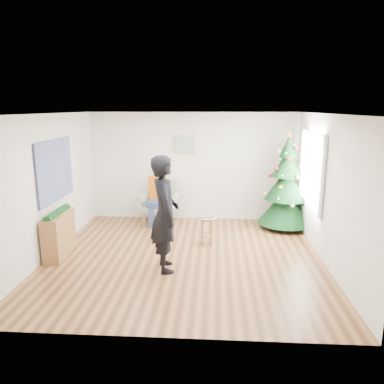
# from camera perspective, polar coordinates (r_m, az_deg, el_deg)

# --- Properties ---
(floor) EXTENTS (5.00, 5.00, 0.00)m
(floor) POSITION_cam_1_polar(r_m,az_deg,el_deg) (7.04, -1.14, -9.85)
(floor) COLOR brown
(floor) RESTS_ON ground
(ceiling) EXTENTS (5.00, 5.00, 0.00)m
(ceiling) POSITION_cam_1_polar(r_m,az_deg,el_deg) (6.50, -1.24, 11.83)
(ceiling) COLOR white
(ceiling) RESTS_ON wall_back
(wall_back) EXTENTS (5.00, 0.00, 5.00)m
(wall_back) POSITION_cam_1_polar(r_m,az_deg,el_deg) (9.10, 0.13, 3.88)
(wall_back) COLOR silver
(wall_back) RESTS_ON floor
(wall_front) EXTENTS (5.00, 0.00, 5.00)m
(wall_front) POSITION_cam_1_polar(r_m,az_deg,el_deg) (4.25, -4.02, -6.60)
(wall_front) COLOR silver
(wall_front) RESTS_ON floor
(wall_left) EXTENTS (0.00, 5.00, 5.00)m
(wall_left) POSITION_cam_1_polar(r_m,az_deg,el_deg) (7.29, -21.17, 0.78)
(wall_left) COLOR silver
(wall_left) RESTS_ON floor
(wall_right) EXTENTS (0.00, 5.00, 5.00)m
(wall_right) POSITION_cam_1_polar(r_m,az_deg,el_deg) (6.91, 19.96, 0.24)
(wall_right) COLOR silver
(wall_right) RESTS_ON floor
(window_panel) EXTENTS (0.04, 1.30, 1.40)m
(window_panel) POSITION_cam_1_polar(r_m,az_deg,el_deg) (7.81, 17.86, 3.27)
(window_panel) COLOR white
(window_panel) RESTS_ON wall_right
(curtains) EXTENTS (0.05, 1.75, 1.50)m
(curtains) POSITION_cam_1_polar(r_m,az_deg,el_deg) (7.80, 17.64, 3.27)
(curtains) COLOR white
(curtains) RESTS_ON wall_right
(christmas_tree) EXTENTS (1.22, 1.22, 2.20)m
(christmas_tree) POSITION_cam_1_polar(r_m,az_deg,el_deg) (8.67, 14.20, 0.96)
(christmas_tree) COLOR #3F2816
(christmas_tree) RESTS_ON floor
(stool) EXTENTS (0.37, 0.37, 0.56)m
(stool) POSITION_cam_1_polar(r_m,az_deg,el_deg) (7.58, 2.31, -5.87)
(stool) COLOR brown
(stool) RESTS_ON floor
(laptop) EXTENTS (0.35, 0.28, 0.02)m
(laptop) POSITION_cam_1_polar(r_m,az_deg,el_deg) (7.49, 2.33, -3.81)
(laptop) COLOR silver
(laptop) RESTS_ON stool
(armchair) EXTENTS (0.93, 0.90, 1.02)m
(armchair) POSITION_cam_1_polar(r_m,az_deg,el_deg) (8.95, -4.97, -2.36)
(armchair) COLOR gray
(armchair) RESTS_ON floor
(seated_person) EXTENTS (0.53, 0.69, 1.33)m
(seated_person) POSITION_cam_1_polar(r_m,az_deg,el_deg) (8.82, -5.18, -0.50)
(seated_person) COLOR navy
(seated_person) RESTS_ON armchair
(standing_man) EXTENTS (0.64, 0.82, 1.96)m
(standing_man) POSITION_cam_1_polar(r_m,az_deg,el_deg) (6.23, -4.18, -3.32)
(standing_man) COLOR black
(standing_man) RESTS_ON floor
(game_controller) EXTENTS (0.07, 0.13, 0.04)m
(game_controller) POSITION_cam_1_polar(r_m,az_deg,el_deg) (6.10, -2.32, -0.49)
(game_controller) COLOR white
(game_controller) RESTS_ON standing_man
(console) EXTENTS (0.36, 1.02, 0.80)m
(console) POSITION_cam_1_polar(r_m,az_deg,el_deg) (7.40, -19.59, -6.16)
(console) COLOR brown
(console) RESTS_ON floor
(garland) EXTENTS (0.14, 0.90, 0.14)m
(garland) POSITION_cam_1_polar(r_m,az_deg,el_deg) (7.28, -19.84, -3.03)
(garland) COLOR black
(garland) RESTS_ON console
(tapestry) EXTENTS (0.03, 1.50, 1.15)m
(tapestry) POSITION_cam_1_polar(r_m,az_deg,el_deg) (7.50, -20.10, 3.12)
(tapestry) COLOR black
(tapestry) RESTS_ON wall_left
(framed_picture) EXTENTS (0.52, 0.05, 0.42)m
(framed_picture) POSITION_cam_1_polar(r_m,az_deg,el_deg) (9.01, -1.16, 7.32)
(framed_picture) COLOR tan
(framed_picture) RESTS_ON wall_back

